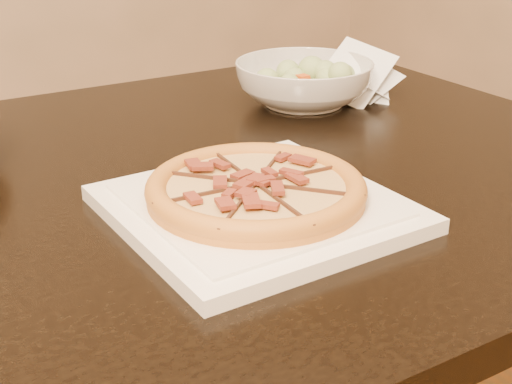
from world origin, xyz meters
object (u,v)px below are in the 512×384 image
Objects in this scene: pizza at (256,189)px; plate at (256,208)px; salad_bowl at (304,83)px; dining_table at (122,254)px.

plate is at bearing -24.99° from pizza.
pizza is at bearing -132.84° from salad_bowl.
pizza reaches higher than plate.
dining_table is 5.92× the size of pizza.
pizza is (0.10, -0.16, 0.13)m from dining_table.
dining_table is 0.22m from plate.
salad_bowl is (0.31, 0.33, 0.03)m from plate.
salad_bowl is at bearing 47.16° from pizza.
dining_table is at bearing 122.31° from plate.
plate is (0.10, -0.16, 0.11)m from dining_table.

